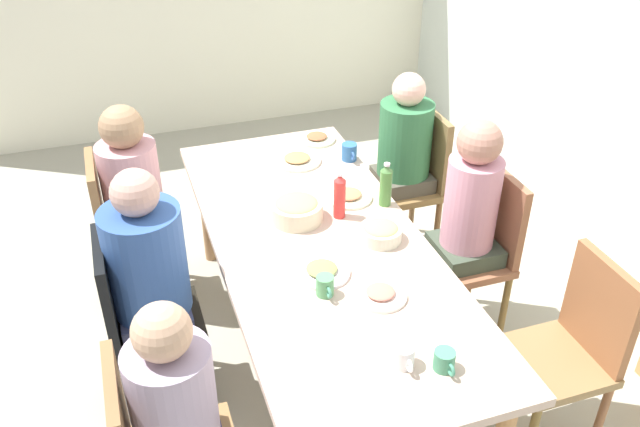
% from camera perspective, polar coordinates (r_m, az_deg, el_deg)
% --- Properties ---
extents(ground_plane, '(7.03, 7.03, 0.00)m').
position_cam_1_polar(ground_plane, '(3.51, -0.00, -12.11)').
color(ground_plane, '#A49F8D').
extents(dining_table, '(2.26, 0.93, 0.72)m').
position_cam_1_polar(dining_table, '(3.09, -0.00, -3.44)').
color(dining_table, '#C8AA96').
rests_on(dining_table, ground_plane).
extents(chair_0, '(0.40, 0.40, 0.90)m').
position_cam_1_polar(chair_0, '(3.07, -15.26, -8.38)').
color(chair_0, black).
rests_on(chair_0, ground_plane).
extents(person_0, '(0.33, 0.33, 1.22)m').
position_cam_1_polar(person_0, '(2.93, -14.17, -4.73)').
color(person_0, '#2F2D43').
rests_on(person_0, ground_plane).
extents(chair_1, '(0.40, 0.40, 0.90)m').
position_cam_1_polar(chair_1, '(4.03, 8.01, 3.16)').
color(chair_1, olive).
rests_on(chair_1, ground_plane).
extents(person_1, '(0.30, 0.30, 1.16)m').
position_cam_1_polar(person_1, '(3.91, 7.00, 5.32)').
color(person_1, brown).
rests_on(person_1, ground_plane).
extents(chair_2, '(0.40, 0.40, 0.90)m').
position_cam_1_polar(chair_2, '(3.02, 20.50, -10.40)').
color(chair_2, olive).
rests_on(chair_2, ground_plane).
extents(person_3, '(0.30, 0.30, 1.15)m').
position_cam_1_polar(person_3, '(2.40, -11.84, -16.15)').
color(person_3, '#302C54').
rests_on(person_3, ground_plane).
extents(chair_4, '(0.40, 0.40, 0.90)m').
position_cam_1_polar(chair_4, '(3.69, -16.38, -1.00)').
color(chair_4, brown).
rests_on(chair_4, ground_plane).
extents(person_4, '(0.30, 0.30, 1.18)m').
position_cam_1_polar(person_4, '(3.58, -15.43, 1.94)').
color(person_4, '#413B44').
rests_on(person_4, ground_plane).
extents(chair_5, '(0.40, 0.40, 0.90)m').
position_cam_1_polar(chair_5, '(3.48, 13.30, -2.65)').
color(chair_5, '#965C3F').
rests_on(chair_5, ground_plane).
extents(person_5, '(0.30, 0.30, 1.21)m').
position_cam_1_polar(person_5, '(3.33, 12.37, -0.07)').
color(person_5, '#3B3940').
rests_on(person_5, ground_plane).
extents(plate_0, '(0.22, 0.22, 0.04)m').
position_cam_1_polar(plate_0, '(2.74, 5.14, -6.81)').
color(plate_0, white).
rests_on(plate_0, dining_table).
extents(plate_1, '(0.26, 0.26, 0.04)m').
position_cam_1_polar(plate_1, '(3.70, -1.95, 4.57)').
color(plate_1, silver).
rests_on(plate_1, dining_table).
extents(plate_2, '(0.24, 0.24, 0.04)m').
position_cam_1_polar(plate_2, '(2.85, 0.15, -4.88)').
color(plate_2, white).
rests_on(plate_2, dining_table).
extents(plate_3, '(0.24, 0.24, 0.04)m').
position_cam_1_polar(plate_3, '(3.36, 2.43, 1.49)').
color(plate_3, white).
rests_on(plate_3, dining_table).
extents(plate_4, '(0.22, 0.22, 0.04)m').
position_cam_1_polar(plate_4, '(3.93, -0.27, 6.40)').
color(plate_4, silver).
rests_on(plate_4, dining_table).
extents(bowl_0, '(0.25, 0.25, 0.11)m').
position_cam_1_polar(bowl_0, '(3.17, -1.99, 0.35)').
color(bowl_0, beige).
rests_on(bowl_0, dining_table).
extents(bowl_1, '(0.19, 0.19, 0.08)m').
position_cam_1_polar(bowl_1, '(3.05, 5.16, -1.56)').
color(bowl_1, beige).
rests_on(bowl_1, dining_table).
extents(cup_0, '(0.12, 0.08, 0.08)m').
position_cam_1_polar(cup_0, '(2.44, 7.07, -11.89)').
color(cup_0, white).
rests_on(cup_0, dining_table).
extents(cup_1, '(0.11, 0.08, 0.08)m').
position_cam_1_polar(cup_1, '(2.45, 10.51, -12.15)').
color(cup_1, '#458C67').
rests_on(cup_1, dining_table).
extents(cup_2, '(0.11, 0.07, 0.09)m').
position_cam_1_polar(cup_2, '(2.72, 0.44, -6.16)').
color(cup_2, '#51965E').
rests_on(cup_2, dining_table).
extents(cup_3, '(0.12, 0.08, 0.10)m').
position_cam_1_polar(cup_3, '(3.71, 2.50, 5.22)').
color(cup_3, '#2D629E').
rests_on(cup_3, dining_table).
extents(bottle_0, '(0.06, 0.06, 0.24)m').
position_cam_1_polar(bottle_0, '(3.17, 1.67, 1.47)').
color(bottle_0, red).
rests_on(bottle_0, dining_table).
extents(bottle_1, '(0.06, 0.06, 0.23)m').
position_cam_1_polar(bottle_1, '(3.28, 5.59, 2.39)').
color(bottle_1, '#468239').
rests_on(bottle_1, dining_table).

